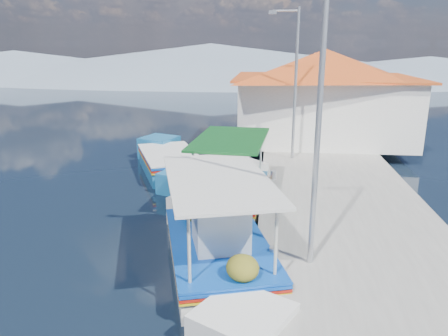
# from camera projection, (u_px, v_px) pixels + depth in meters

# --- Properties ---
(ground) EXTENTS (160.00, 160.00, 0.00)m
(ground) POSITION_uv_depth(u_px,v_px,m) (72.00, 324.00, 8.13)
(ground) COLOR black
(ground) RESTS_ON ground
(quay) EXTENTS (5.00, 44.00, 0.50)m
(quay) POSITION_uv_depth(u_px,v_px,m) (341.00, 208.00, 13.17)
(quay) COLOR #98968F
(quay) RESTS_ON ground
(bollards) EXTENTS (0.20, 17.20, 0.30)m
(bollards) POSITION_uv_depth(u_px,v_px,m) (273.00, 202.00, 12.57)
(bollards) COLOR #A5A8AD
(bollards) RESTS_ON quay
(main_caique) EXTENTS (3.59, 7.25, 2.49)m
(main_caique) POSITION_uv_depth(u_px,v_px,m) (220.00, 247.00, 10.14)
(main_caique) COLOR silver
(main_caique) RESTS_ON ground
(caique_green_canopy) EXTENTS (2.38, 6.88, 2.58)m
(caique_green_canopy) POSITION_uv_depth(u_px,v_px,m) (230.00, 196.00, 13.84)
(caique_green_canopy) COLOR silver
(caique_green_canopy) RESTS_ON ground
(caique_blue_hull) EXTENTS (3.91, 6.47, 1.26)m
(caique_blue_hull) POSITION_uv_depth(u_px,v_px,m) (171.00, 164.00, 17.69)
(caique_blue_hull) COLOR #185D91
(caique_blue_hull) RESTS_ON ground
(harbor_building) EXTENTS (10.49, 10.49, 4.40)m
(harbor_building) POSITION_uv_depth(u_px,v_px,m) (323.00, 93.00, 21.03)
(harbor_building) COLOR white
(harbor_building) RESTS_ON quay
(lamp_post_near) EXTENTS (1.21, 0.14, 6.00)m
(lamp_post_near) POSITION_uv_depth(u_px,v_px,m) (315.00, 110.00, 8.50)
(lamp_post_near) COLOR #A5A8AD
(lamp_post_near) RESTS_ON quay
(lamp_post_far) EXTENTS (1.21, 0.14, 6.00)m
(lamp_post_far) POSITION_uv_depth(u_px,v_px,m) (293.00, 77.00, 17.09)
(lamp_post_far) COLOR #A5A8AD
(lamp_post_far) RESTS_ON quay
(mountain_ridge) EXTENTS (171.40, 96.00, 5.50)m
(mountain_ridge) POSITION_uv_depth(u_px,v_px,m) (293.00, 67.00, 60.33)
(mountain_ridge) COLOR slate
(mountain_ridge) RESTS_ON ground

